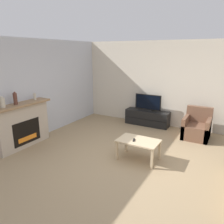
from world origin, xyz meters
TOP-DOWN VIEW (x-y plane):
  - ground_plane at (0.00, 0.00)m, footprint 24.00×24.00m
  - wall_back at (0.00, 2.95)m, footprint 12.00×0.06m
  - wall_left at (-2.97, 0.00)m, footprint 0.06×12.00m
  - fireplace at (-2.77, -0.49)m, footprint 0.44×1.56m
  - mantel_vase_left at (-2.76, -0.95)m, footprint 0.13×0.13m
  - mantel_vase_centre_left at (-2.76, -0.60)m, footprint 0.09×0.09m
  - mantel_vase_right at (-2.76, -0.02)m, footprint 0.07×0.07m
  - tv_stand at (-0.61, 2.68)m, footprint 1.43×0.42m
  - tv at (-0.61, 2.67)m, footprint 0.87×0.18m
  - armchair at (1.00, 2.31)m, footprint 0.70×0.76m
  - coffee_table at (0.07, 0.30)m, footprint 0.91×0.57m
  - remote at (-0.01, 0.24)m, footprint 0.08×0.16m

SIDE VIEW (x-z plane):
  - ground_plane at x=0.00m, z-range 0.00..0.00m
  - tv_stand at x=-0.61m, z-range 0.00..0.49m
  - armchair at x=1.00m, z-range -0.14..0.71m
  - coffee_table at x=0.07m, z-range 0.17..0.63m
  - remote at x=-0.01m, z-range 0.46..0.48m
  - fireplace at x=-2.77m, z-range 0.01..1.14m
  - tv at x=-0.61m, z-range 0.47..1.01m
  - mantel_vase_right at x=-2.76m, z-range 1.13..1.32m
  - mantel_vase_left at x=-2.76m, z-range 1.12..1.39m
  - mantel_vase_centre_left at x=-2.76m, z-range 1.12..1.43m
  - wall_back at x=0.00m, z-range 0.00..2.70m
  - wall_left at x=-2.97m, z-range 0.00..2.70m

